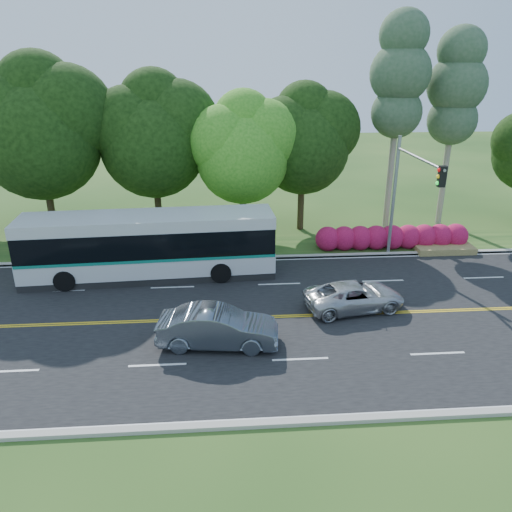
{
  "coord_description": "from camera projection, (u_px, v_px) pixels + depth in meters",
  "views": [
    {
      "loc": [
        -3.43,
        -19.89,
        10.87
      ],
      "look_at": [
        -1.82,
        2.0,
        2.21
      ],
      "focal_mm": 35.0,
      "sensor_mm": 36.0,
      "label": 1
    }
  ],
  "objects": [
    {
      "name": "curb_south",
      "position": [
        333.0,
        420.0,
        16.01
      ],
      "size": [
        60.0,
        0.3,
        0.15
      ],
      "primitive_type": "cube",
      "color": "#ABA79B",
      "rests_on": "ground"
    },
    {
      "name": "traffic_signal",
      "position": [
        408.0,
        185.0,
        26.42
      ],
      "size": [
        0.42,
        6.1,
        7.0
      ],
      "color": "gray",
      "rests_on": "ground"
    },
    {
      "name": "curb_north",
      "position": [
        280.0,
        257.0,
        29.28
      ],
      "size": [
        60.0,
        0.3,
        0.15
      ],
      "primitive_type": "cube",
      "color": "#ABA79B",
      "rests_on": "ground"
    },
    {
      "name": "transit_bus",
      "position": [
        149.0,
        247.0,
        26.23
      ],
      "size": [
        13.18,
        3.54,
        3.41
      ],
      "rotation": [
        0.0,
        0.0,
        0.06
      ],
      "color": "silver",
      "rests_on": "road"
    },
    {
      "name": "tree_row",
      "position": [
        191.0,
        131.0,
        31.11
      ],
      "size": [
        44.7,
        9.1,
        13.84
      ],
      "color": "black",
      "rests_on": "ground"
    },
    {
      "name": "sedan",
      "position": [
        218.0,
        328.0,
        20.07
      ],
      "size": [
        5.0,
        2.21,
        1.6
      ],
      "primitive_type": "imported",
      "rotation": [
        0.0,
        0.0,
        1.46
      ],
      "color": "slate",
      "rests_on": "road"
    },
    {
      "name": "suv",
      "position": [
        355.0,
        296.0,
        23.07
      ],
      "size": [
        4.94,
        2.88,
        1.29
      ],
      "primitive_type": "imported",
      "rotation": [
        0.0,
        0.0,
        1.74
      ],
      "color": "silver",
      "rests_on": "road"
    },
    {
      "name": "grass_verge",
      "position": [
        277.0,
        246.0,
        31.01
      ],
      "size": [
        60.0,
        4.0,
        0.1
      ],
      "primitive_type": "cube",
      "color": "#1F4416",
      "rests_on": "ground"
    },
    {
      "name": "road",
      "position": [
        299.0,
        316.0,
        22.67
      ],
      "size": [
        60.0,
        14.0,
        0.02
      ],
      "primitive_type": "cube",
      "color": "black",
      "rests_on": "ground"
    },
    {
      "name": "bougainvillea_hedge",
      "position": [
        395.0,
        238.0,
        30.46
      ],
      "size": [
        9.5,
        2.25,
        1.5
      ],
      "color": "maroon",
      "rests_on": "ground"
    },
    {
      "name": "lane_markings",
      "position": [
        297.0,
        316.0,
        22.66
      ],
      "size": [
        57.6,
        13.82,
        0.0
      ],
      "color": "gold",
      "rests_on": "road"
    },
    {
      "name": "ground",
      "position": [
        299.0,
        316.0,
        22.67
      ],
      "size": [
        120.0,
        120.0,
        0.0
      ],
      "primitive_type": "plane",
      "color": "#1F4416",
      "rests_on": "ground"
    }
  ]
}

